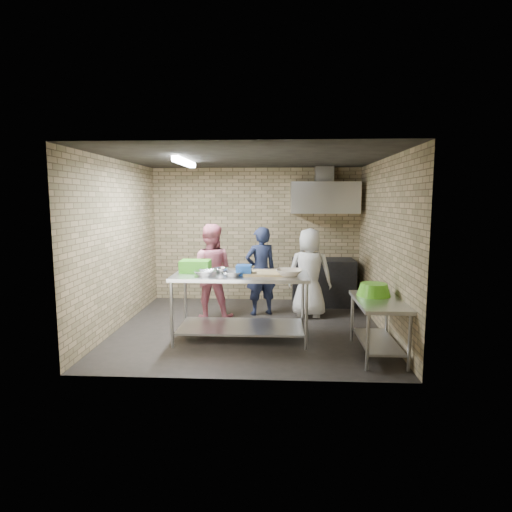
# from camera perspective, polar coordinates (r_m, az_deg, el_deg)

# --- Properties ---
(floor) EXTENTS (4.20, 4.20, 0.00)m
(floor) POSITION_cam_1_polar(r_m,az_deg,el_deg) (7.00, -0.92, -9.59)
(floor) COLOR black
(floor) RESTS_ON ground
(ceiling) EXTENTS (4.20, 4.20, 0.00)m
(ceiling) POSITION_cam_1_polar(r_m,az_deg,el_deg) (6.72, -0.97, 13.00)
(ceiling) COLOR black
(ceiling) RESTS_ON ground
(back_wall) EXTENTS (4.20, 0.06, 2.70)m
(back_wall) POSITION_cam_1_polar(r_m,az_deg,el_deg) (8.71, -0.03, 2.86)
(back_wall) COLOR tan
(back_wall) RESTS_ON ground
(front_wall) EXTENTS (4.20, 0.06, 2.70)m
(front_wall) POSITION_cam_1_polar(r_m,az_deg,el_deg) (4.75, -2.62, -1.08)
(front_wall) COLOR tan
(front_wall) RESTS_ON ground
(left_wall) EXTENTS (0.06, 4.00, 2.70)m
(left_wall) POSITION_cam_1_polar(r_m,az_deg,el_deg) (7.18, -17.90, 1.50)
(left_wall) COLOR tan
(left_wall) RESTS_ON ground
(right_wall) EXTENTS (0.06, 4.00, 2.70)m
(right_wall) POSITION_cam_1_polar(r_m,az_deg,el_deg) (6.90, 16.72, 1.31)
(right_wall) COLOR tan
(right_wall) RESTS_ON ground
(prep_table) EXTENTS (1.97, 0.98, 0.98)m
(prep_table) POSITION_cam_1_polar(r_m,az_deg,el_deg) (6.36, -1.99, -6.73)
(prep_table) COLOR silver
(prep_table) RESTS_ON floor
(side_counter) EXTENTS (0.60, 1.20, 0.75)m
(side_counter) POSITION_cam_1_polar(r_m,az_deg,el_deg) (5.97, 16.03, -9.16)
(side_counter) COLOR silver
(side_counter) RESTS_ON floor
(stove) EXTENTS (1.20, 0.70, 0.90)m
(stove) POSITION_cam_1_polar(r_m,az_deg,el_deg) (8.52, 8.97, -3.45)
(stove) COLOR black
(stove) RESTS_ON floor
(range_hood) EXTENTS (1.30, 0.60, 0.60)m
(range_hood) POSITION_cam_1_polar(r_m,az_deg,el_deg) (8.42, 9.16, 7.71)
(range_hood) COLOR silver
(range_hood) RESTS_ON back_wall
(hood_duct) EXTENTS (0.35, 0.30, 0.30)m
(hood_duct) POSITION_cam_1_polar(r_m,az_deg,el_deg) (8.58, 9.12, 10.72)
(hood_duct) COLOR #A5A8AD
(hood_duct) RESTS_ON back_wall
(wall_shelf) EXTENTS (0.80, 0.20, 0.04)m
(wall_shelf) POSITION_cam_1_polar(r_m,az_deg,el_deg) (8.64, 10.99, 6.47)
(wall_shelf) COLOR #3F2B19
(wall_shelf) RESTS_ON back_wall
(fluorescent_fixture) EXTENTS (0.10, 1.25, 0.08)m
(fluorescent_fixture) POSITION_cam_1_polar(r_m,az_deg,el_deg) (6.85, -9.53, 12.29)
(fluorescent_fixture) COLOR white
(fluorescent_fixture) RESTS_ON ceiling
(green_crate) EXTENTS (0.44, 0.33, 0.18)m
(green_crate) POSITION_cam_1_polar(r_m,az_deg,el_deg) (6.46, -8.12, -1.34)
(green_crate) COLOR green
(green_crate) RESTS_ON prep_table
(blue_tub) EXTENTS (0.22, 0.22, 0.14)m
(blue_tub) POSITION_cam_1_polar(r_m,az_deg,el_deg) (6.15, -1.63, -1.88)
(blue_tub) COLOR #1649A9
(blue_tub) RESTS_ON prep_table
(cutting_board) EXTENTS (0.60, 0.46, 0.03)m
(cutting_board) POSITION_cam_1_polar(r_m,az_deg,el_deg) (6.22, 1.19, -2.28)
(cutting_board) COLOR tan
(cutting_board) RESTS_ON prep_table
(mixing_bowl_a) EXTENTS (0.33, 0.33, 0.08)m
(mixing_bowl_a) POSITION_cam_1_polar(r_m,az_deg,el_deg) (6.12, -6.85, -2.28)
(mixing_bowl_a) COLOR silver
(mixing_bowl_a) RESTS_ON prep_table
(mixing_bowl_b) EXTENTS (0.25, 0.25, 0.07)m
(mixing_bowl_b) POSITION_cam_1_polar(r_m,az_deg,el_deg) (6.34, -4.68, -1.93)
(mixing_bowl_b) COLOR silver
(mixing_bowl_b) RESTS_ON prep_table
(mixing_bowl_c) EXTENTS (0.30, 0.30, 0.07)m
(mixing_bowl_c) POSITION_cam_1_polar(r_m,az_deg,el_deg) (6.05, -3.14, -2.39)
(mixing_bowl_c) COLOR silver
(mixing_bowl_c) RESTS_ON prep_table
(ceramic_bowl) EXTENTS (0.40, 0.40, 0.09)m
(ceramic_bowl) POSITION_cam_1_polar(r_m,az_deg,el_deg) (6.08, 4.45, -2.23)
(ceramic_bowl) COLOR beige
(ceramic_bowl) RESTS_ON prep_table
(green_basin) EXTENTS (0.46, 0.46, 0.17)m
(green_basin) POSITION_cam_1_polar(r_m,az_deg,el_deg) (6.09, 15.48, -4.35)
(green_basin) COLOR #59C626
(green_basin) RESTS_ON side_counter
(bottle_red) EXTENTS (0.07, 0.07, 0.18)m
(bottle_red) POSITION_cam_1_polar(r_m,az_deg,el_deg) (8.61, 9.35, 7.24)
(bottle_red) COLOR #B22619
(bottle_red) RESTS_ON wall_shelf
(bottle_green) EXTENTS (0.06, 0.06, 0.15)m
(bottle_green) POSITION_cam_1_polar(r_m,az_deg,el_deg) (8.66, 12.00, 7.08)
(bottle_green) COLOR green
(bottle_green) RESTS_ON wall_shelf
(man_navy) EXTENTS (0.68, 0.58, 1.58)m
(man_navy) POSITION_cam_1_polar(r_m,az_deg,el_deg) (7.62, 0.64, -2.04)
(man_navy) COLOR black
(man_navy) RESTS_ON floor
(woman_pink) EXTENTS (0.81, 0.64, 1.65)m
(woman_pink) POSITION_cam_1_polar(r_m,az_deg,el_deg) (7.40, -6.14, -2.10)
(woman_pink) COLOR #D47085
(woman_pink) RESTS_ON floor
(woman_white) EXTENTS (0.84, 0.62, 1.57)m
(woman_white) POSITION_cam_1_polar(r_m,az_deg,el_deg) (7.56, 7.17, -2.22)
(woman_white) COLOR silver
(woman_white) RESTS_ON floor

